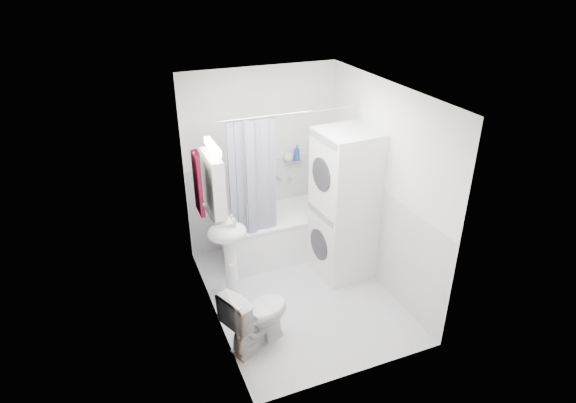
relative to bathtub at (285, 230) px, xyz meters
name	(u,v)px	position (x,y,z in m)	size (l,w,h in m)	color
floor	(300,294)	(-0.17, -0.92, -0.33)	(2.60, 2.60, 0.00)	silver
room_walls	(302,179)	(-0.17, -0.92, 1.16)	(2.60, 2.60, 2.60)	white
wainscot	(291,238)	(-0.17, -0.63, 0.27)	(1.98, 2.58, 2.58)	white
door	(231,266)	(-1.12, -1.47, 0.67)	(0.05, 2.00, 2.00)	brown
bathtub	(285,230)	(0.00, 0.00, 0.00)	(1.57, 0.74, 0.60)	white
tub_spout	(289,178)	(0.20, 0.33, 0.59)	(0.04, 0.04, 0.12)	silver
curtain_rod	(294,113)	(0.00, -0.31, 1.67)	(0.02, 0.02, 1.75)	silver
shower_curtain	(254,182)	(-0.50, -0.31, 0.92)	(0.55, 0.02, 1.45)	#131A44
sink	(228,244)	(-0.92, -0.63, 0.37)	(0.44, 0.37, 1.04)	white
medicine_cabinet	(214,182)	(-1.07, -0.82, 1.23)	(0.13, 0.50, 0.71)	white
shelf	(218,214)	(-1.06, -0.82, 0.87)	(0.18, 0.54, 0.03)	silver
shower_caddy	(293,161)	(0.25, 0.32, 0.82)	(0.22, 0.06, 0.02)	silver
towel	(198,182)	(-1.11, -0.17, 0.96)	(0.07, 0.30, 0.73)	#5B0D22
washer_dryer	(345,205)	(0.51, -0.66, 0.59)	(0.70, 0.69, 1.84)	white
toilet	(257,315)	(-0.89, -1.48, 0.02)	(0.40, 0.71, 0.70)	white
soap_pump	(232,225)	(-0.88, -0.67, 0.62)	(0.08, 0.17, 0.08)	gray
shelf_bottle	(221,217)	(-1.06, -0.97, 0.92)	(0.07, 0.18, 0.07)	gray
shelf_cup	(214,204)	(-1.06, -0.70, 0.93)	(0.10, 0.09, 0.10)	gray
shampoo_a	(288,157)	(0.18, 0.32, 0.90)	(0.13, 0.17, 0.13)	gray
shampoo_b	(297,157)	(0.30, 0.32, 0.87)	(0.08, 0.21, 0.08)	#2842A1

